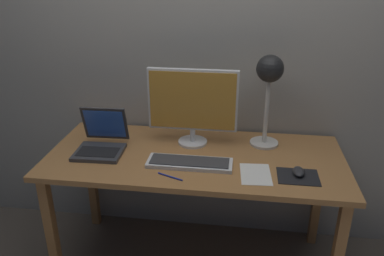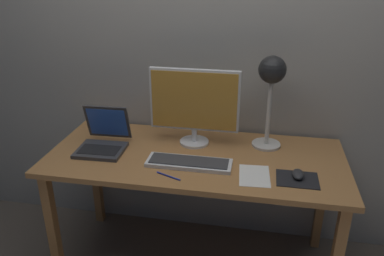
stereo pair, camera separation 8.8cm
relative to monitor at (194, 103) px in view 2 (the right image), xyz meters
name	(u,v)px [view 2 (the right image)]	position (x,y,z in m)	size (l,w,h in m)	color
back_wall	(208,37)	(0.03, 0.26, 0.32)	(4.80, 0.06, 2.60)	#9E998E
desk	(195,168)	(0.03, -0.14, -0.32)	(1.60, 0.70, 0.74)	#A8703D
monitor	(194,103)	(0.00, 0.00, 0.00)	(0.50, 0.17, 0.44)	silver
keyboard_main	(189,163)	(0.02, -0.26, -0.23)	(0.44, 0.14, 0.03)	silver
laptop	(104,137)	(-0.49, -0.14, -0.18)	(0.26, 0.29, 0.23)	#38383A
desk_lamp	(271,80)	(0.41, 0.04, 0.14)	(0.16, 0.16, 0.52)	beige
mousepad	(297,179)	(0.56, -0.31, -0.24)	(0.20, 0.16, 0.00)	black
mouse	(298,174)	(0.56, -0.29, -0.22)	(0.06, 0.10, 0.03)	#28282B
paper_sheet_by_keyboard	(254,176)	(0.36, -0.31, -0.24)	(0.15, 0.21, 0.00)	white
pen	(168,176)	(-0.06, -0.39, -0.24)	(0.01, 0.01, 0.14)	#2633A5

